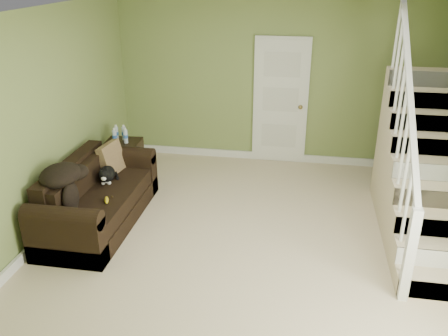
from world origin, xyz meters
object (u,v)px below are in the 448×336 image
at_px(side_table, 124,160).
at_px(banana, 107,200).
at_px(cat, 106,175).
at_px(sofa, 96,200).

distance_m(side_table, banana, 1.57).
distance_m(side_table, cat, 1.03).
height_order(side_table, banana, side_table).
relative_size(cat, banana, 3.05).
xyz_separation_m(sofa, cat, (0.04, 0.29, 0.23)).
bearing_deg(sofa, cat, 82.70).
height_order(sofa, cat, sofa).
bearing_deg(side_table, cat, -80.93).
bearing_deg(cat, sofa, -110.80).
bearing_deg(banana, sofa, 113.26).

